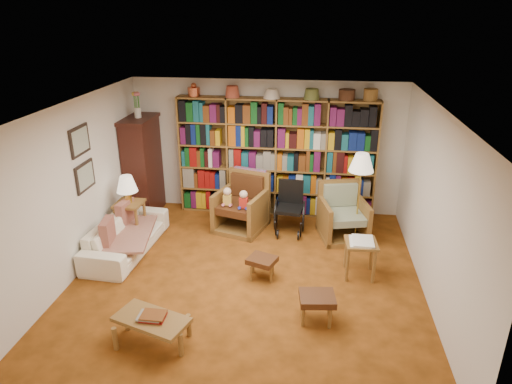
% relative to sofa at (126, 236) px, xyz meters
% --- Properties ---
extents(floor, '(5.00, 5.00, 0.00)m').
position_rel_sofa_xyz_m(floor, '(2.05, -0.52, -0.27)').
color(floor, '#944D16').
rests_on(floor, ground).
extents(ceiling, '(5.00, 5.00, 0.00)m').
position_rel_sofa_xyz_m(ceiling, '(2.05, -0.52, 2.23)').
color(ceiling, silver).
rests_on(ceiling, wall_back).
extents(wall_back, '(5.00, 0.00, 5.00)m').
position_rel_sofa_xyz_m(wall_back, '(2.05, 1.98, 0.98)').
color(wall_back, silver).
rests_on(wall_back, floor).
extents(wall_front, '(5.00, 0.00, 5.00)m').
position_rel_sofa_xyz_m(wall_front, '(2.05, -3.02, 0.98)').
color(wall_front, silver).
rests_on(wall_front, floor).
extents(wall_left, '(0.00, 5.00, 5.00)m').
position_rel_sofa_xyz_m(wall_left, '(-0.45, -0.52, 0.98)').
color(wall_left, silver).
rests_on(wall_left, floor).
extents(wall_right, '(0.00, 5.00, 5.00)m').
position_rel_sofa_xyz_m(wall_right, '(4.55, -0.52, 0.98)').
color(wall_right, silver).
rests_on(wall_right, floor).
extents(bookshelf, '(3.60, 0.30, 2.42)m').
position_rel_sofa_xyz_m(bookshelf, '(2.25, 1.80, 0.90)').
color(bookshelf, brown).
rests_on(bookshelf, floor).
extents(curio_cabinet, '(0.50, 0.95, 2.40)m').
position_rel_sofa_xyz_m(curio_cabinet, '(-0.20, 1.48, 0.68)').
color(curio_cabinet, '#35130E').
rests_on(curio_cabinet, floor).
extents(framed_pictures, '(0.03, 0.52, 0.97)m').
position_rel_sofa_xyz_m(framed_pictures, '(-0.43, -0.22, 1.35)').
color(framed_pictures, black).
rests_on(framed_pictures, wall_left).
extents(sofa, '(1.90, 0.84, 0.54)m').
position_rel_sofa_xyz_m(sofa, '(0.00, 0.00, 0.00)').
color(sofa, white).
rests_on(sofa, floor).
extents(sofa_throw, '(0.92, 1.41, 0.04)m').
position_rel_sofa_xyz_m(sofa_throw, '(0.05, 0.00, 0.03)').
color(sofa_throw, '#CAB093').
rests_on(sofa_throw, sofa).
extents(cushion_left, '(0.18, 0.43, 0.42)m').
position_rel_sofa_xyz_m(cushion_left, '(-0.13, 0.35, 0.18)').
color(cushion_left, maroon).
rests_on(cushion_left, sofa).
extents(cushion_right, '(0.19, 0.42, 0.41)m').
position_rel_sofa_xyz_m(cushion_right, '(-0.13, -0.35, 0.18)').
color(cushion_right, maroon).
rests_on(cushion_right, sofa).
extents(side_table_lamp, '(0.45, 0.45, 0.65)m').
position_rel_sofa_xyz_m(side_table_lamp, '(-0.10, 0.46, 0.22)').
color(side_table_lamp, brown).
rests_on(side_table_lamp, floor).
extents(table_lamp, '(0.35, 0.35, 0.47)m').
position_rel_sofa_xyz_m(table_lamp, '(-0.10, 0.46, 0.70)').
color(table_lamp, gold).
rests_on(table_lamp, side_table_lamp).
extents(armchair_leather, '(1.03, 1.04, 1.01)m').
position_rel_sofa_xyz_m(armchair_leather, '(1.71, 1.13, 0.14)').
color(armchair_leather, brown).
rests_on(armchair_leather, floor).
extents(armchair_sage, '(0.93, 0.95, 0.93)m').
position_rel_sofa_xyz_m(armchair_sage, '(3.49, 1.02, 0.08)').
color(armchair_sage, brown).
rests_on(armchair_sage, floor).
extents(wheelchair, '(0.52, 0.72, 0.90)m').
position_rel_sofa_xyz_m(wheelchair, '(2.57, 1.10, 0.14)').
color(wheelchair, black).
rests_on(wheelchair, floor).
extents(floor_lamp, '(0.41, 0.41, 1.53)m').
position_rel_sofa_xyz_m(floor_lamp, '(3.70, 0.88, 1.05)').
color(floor_lamp, gold).
rests_on(floor_lamp, floor).
extents(side_table_papers, '(0.48, 0.48, 0.58)m').
position_rel_sofa_xyz_m(side_table_papers, '(3.68, -0.25, 0.18)').
color(side_table_papers, brown).
rests_on(side_table_papers, floor).
extents(footstool_a, '(0.48, 0.44, 0.33)m').
position_rel_sofa_xyz_m(footstool_a, '(2.27, -0.51, -0.00)').
color(footstool_a, '#4E2914').
rests_on(footstool_a, floor).
extents(footstool_b, '(0.48, 0.42, 0.37)m').
position_rel_sofa_xyz_m(footstool_b, '(3.07, -1.40, 0.03)').
color(footstool_b, '#4E2914').
rests_on(footstool_b, floor).
extents(coffee_table, '(0.96, 0.69, 0.40)m').
position_rel_sofa_xyz_m(coffee_table, '(1.16, -2.06, 0.03)').
color(coffee_table, brown).
rests_on(coffee_table, floor).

